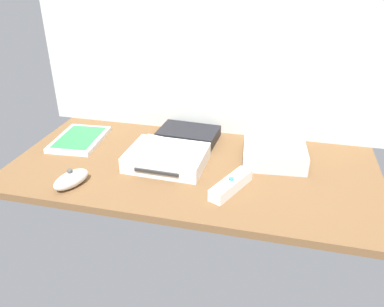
# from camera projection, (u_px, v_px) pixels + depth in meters

# --- Properties ---
(ground_plane) EXTENTS (1.00, 0.48, 0.02)m
(ground_plane) POSITION_uv_depth(u_px,v_px,m) (192.00, 170.00, 1.05)
(ground_plane) COLOR brown
(ground_plane) RESTS_ON ground
(back_wall) EXTENTS (1.10, 0.01, 0.64)m
(back_wall) POSITION_uv_depth(u_px,v_px,m) (212.00, 30.00, 1.11)
(back_wall) COLOR silver
(back_wall) RESTS_ON ground
(game_console) EXTENTS (0.21, 0.17, 0.04)m
(game_console) POSITION_uv_depth(u_px,v_px,m) (167.00, 158.00, 1.05)
(game_console) COLOR white
(game_console) RESTS_ON ground_plane
(mini_computer) EXTENTS (0.19, 0.19, 0.05)m
(mini_computer) POSITION_uv_depth(u_px,v_px,m) (274.00, 151.00, 1.07)
(mini_computer) COLOR silver
(mini_computer) RESTS_ON ground_plane
(game_case) EXTENTS (0.15, 0.20, 0.02)m
(game_case) POSITION_uv_depth(u_px,v_px,m) (80.00, 139.00, 1.18)
(game_case) COLOR white
(game_case) RESTS_ON ground_plane
(network_router) EXTENTS (0.19, 0.13, 0.03)m
(network_router) POSITION_uv_depth(u_px,v_px,m) (188.00, 134.00, 1.19)
(network_router) COLOR black
(network_router) RESTS_ON ground_plane
(remote_wand) EXTENTS (0.09, 0.15, 0.03)m
(remote_wand) POSITION_uv_depth(u_px,v_px,m) (231.00, 185.00, 0.94)
(remote_wand) COLOR white
(remote_wand) RESTS_ON ground_plane
(remote_nunchuk) EXTENTS (0.08, 0.11, 0.05)m
(remote_nunchuk) POSITION_uv_depth(u_px,v_px,m) (71.00, 179.00, 0.95)
(remote_nunchuk) COLOR white
(remote_nunchuk) RESTS_ON ground_plane
(remote_classic_pad) EXTENTS (0.16, 0.11, 0.02)m
(remote_classic_pad) POSITION_uv_depth(u_px,v_px,m) (164.00, 147.00, 1.03)
(remote_classic_pad) COLOR white
(remote_classic_pad) RESTS_ON game_console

